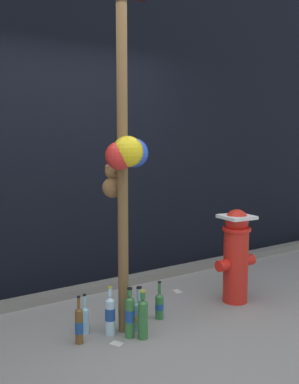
# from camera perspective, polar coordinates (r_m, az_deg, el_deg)

# --- Properties ---
(ground_plane) EXTENTS (14.00, 14.00, 0.00)m
(ground_plane) POSITION_cam_1_polar(r_m,az_deg,el_deg) (3.43, -0.16, -19.26)
(ground_plane) COLOR gray
(building_wall) EXTENTS (10.00, 0.20, 3.66)m
(building_wall) POSITION_cam_1_polar(r_m,az_deg,el_deg) (4.54, -11.90, 10.73)
(building_wall) COLOR black
(building_wall) RESTS_ON ground_plane
(curb_strip) EXTENTS (8.00, 0.12, 0.08)m
(curb_strip) POSITION_cam_1_polar(r_m,az_deg,el_deg) (4.42, -9.37, -12.69)
(curb_strip) COLOR slate
(curb_strip) RESTS_ON ground_plane
(memorial_post) EXTENTS (0.48, 0.45, 2.91)m
(memorial_post) POSITION_cam_1_polar(r_m,az_deg,el_deg) (3.32, -3.37, 8.77)
(memorial_post) COLOR brown
(memorial_post) RESTS_ON ground_plane
(fire_hydrant) EXTENTS (0.44, 0.30, 0.88)m
(fire_hydrant) POSITION_cam_1_polar(r_m,az_deg,el_deg) (4.17, 11.22, -7.91)
(fire_hydrant) COLOR red
(fire_hydrant) RESTS_ON ground_plane
(bottle_0) EXTENTS (0.08, 0.08, 0.38)m
(bottle_0) POSITION_cam_1_polar(r_m,az_deg,el_deg) (3.45, -0.86, -16.07)
(bottle_0) COLOR #337038
(bottle_0) RESTS_ON ground_plane
(bottle_1) EXTENTS (0.08, 0.08, 0.38)m
(bottle_1) POSITION_cam_1_polar(r_m,az_deg,el_deg) (3.53, -5.17, -15.65)
(bottle_1) COLOR #B2DBEA
(bottle_1) RESTS_ON ground_plane
(bottle_2) EXTENTS (0.07, 0.07, 0.31)m
(bottle_2) POSITION_cam_1_polar(r_m,az_deg,el_deg) (3.59, -8.43, -16.04)
(bottle_2) COLOR #93CCE0
(bottle_2) RESTS_ON ground_plane
(bottle_3) EXTENTS (0.08, 0.08, 0.36)m
(bottle_3) POSITION_cam_1_polar(r_m,az_deg,el_deg) (3.59, -1.36, -15.66)
(bottle_3) COLOR #93CCE0
(bottle_3) RESTS_ON ground_plane
(bottle_4) EXTENTS (0.07, 0.07, 0.33)m
(bottle_4) POSITION_cam_1_polar(r_m,az_deg,el_deg) (3.81, 1.30, -14.55)
(bottle_4) COLOR #337038
(bottle_4) RESTS_ON ground_plane
(bottle_5) EXTENTS (0.06, 0.06, 0.36)m
(bottle_5) POSITION_cam_1_polar(r_m,az_deg,el_deg) (3.42, -9.18, -16.80)
(bottle_5) COLOR brown
(bottle_5) RESTS_ON ground_plane
(bottle_6) EXTENTS (0.08, 0.08, 0.39)m
(bottle_6) POSITION_cam_1_polar(r_m,az_deg,el_deg) (3.47, -2.59, -15.81)
(bottle_6) COLOR #337038
(bottle_6) RESTS_ON ground_plane
(litter_0) EXTENTS (0.09, 0.12, 0.01)m
(litter_0) POSITION_cam_1_polar(r_m,az_deg,el_deg) (4.49, 3.66, -12.80)
(litter_0) COLOR silver
(litter_0) RESTS_ON ground_plane
(litter_1) EXTENTS (0.10, 0.11, 0.01)m
(litter_1) POSITION_cam_1_polar(r_m,az_deg,el_deg) (3.44, -4.32, -19.11)
(litter_1) COLOR silver
(litter_1) RESTS_ON ground_plane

